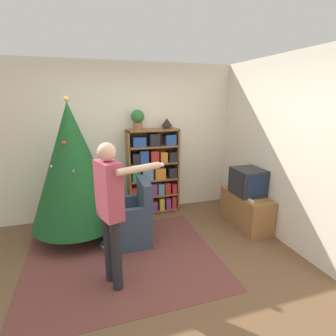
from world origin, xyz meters
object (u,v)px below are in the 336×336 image
at_px(bookshelf, 153,173).
at_px(potted_plant, 138,118).
at_px(table_lamp, 167,123).
at_px(christmas_tree, 73,166).
at_px(television, 248,182).
at_px(armchair, 132,221).
at_px(standing_person, 111,205).

bearing_deg(bookshelf, potted_plant, 178.71).
distance_m(potted_plant, table_lamp, 0.51).
bearing_deg(table_lamp, christmas_tree, -162.23).
distance_m(television, potted_plant, 2.05).
distance_m(christmas_tree, potted_plant, 1.31).
bearing_deg(bookshelf, table_lamp, 1.26).
distance_m(armchair, potted_plant, 1.69).
bearing_deg(television, armchair, 178.51).
distance_m(standing_person, potted_plant, 2.01).
height_order(standing_person, table_lamp, table_lamp).
height_order(armchair, potted_plant, potted_plant).
xyz_separation_m(christmas_tree, potted_plant, (1.05, 0.50, 0.60)).
xyz_separation_m(television, table_lamp, (-1.02, 0.98, 0.86)).
height_order(bookshelf, standing_person, standing_person).
height_order(television, christmas_tree, christmas_tree).
xyz_separation_m(christmas_tree, table_lamp, (1.55, 0.50, 0.51)).
height_order(standing_person, potted_plant, potted_plant).
bearing_deg(table_lamp, bookshelf, -178.74).
bearing_deg(table_lamp, potted_plant, 180.00).
bearing_deg(christmas_tree, potted_plant, 25.38).
height_order(television, standing_person, standing_person).
xyz_separation_m(television, standing_person, (-2.18, -0.77, 0.20)).
bearing_deg(standing_person, christmas_tree, 178.07).
xyz_separation_m(armchair, standing_person, (-0.34, -0.82, 0.63)).
bearing_deg(table_lamp, television, -43.74).
bearing_deg(armchair, television, 89.92).
distance_m(television, table_lamp, 1.66).
height_order(bookshelf, table_lamp, table_lamp).
relative_size(television, standing_person, 0.30).
relative_size(television, armchair, 0.52).
relative_size(christmas_tree, table_lamp, 10.21).
bearing_deg(television, potted_plant, 147.31).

